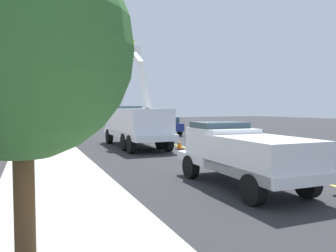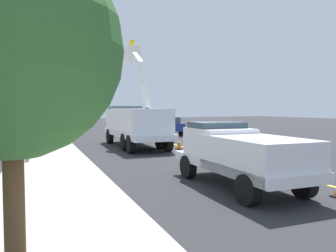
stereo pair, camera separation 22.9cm
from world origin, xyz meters
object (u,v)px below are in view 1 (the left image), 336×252
object	(u,v)px
service_pickup_truck	(243,153)
traffic_cone_trailing	(141,136)
passing_minivan	(164,124)
traffic_cone_mid_front	(222,157)
traffic_signal_mast	(58,68)
traffic_cone_mid_rear	(179,144)
utility_bucket_truck	(135,122)

from	to	relation	value
service_pickup_truck	traffic_cone_trailing	size ratio (longest dim) A/B	7.18
service_pickup_truck	passing_minivan	distance (m)	21.25
traffic_cone_mid_front	traffic_signal_mast	bearing A→B (deg)	22.91
traffic_cone_trailing	traffic_signal_mast	size ratio (longest dim) A/B	0.10
traffic_cone_mid_rear	traffic_cone_trailing	size ratio (longest dim) A/B	0.88
passing_minivan	traffic_cone_mid_rear	distance (m)	11.24
traffic_cone_trailing	traffic_cone_mid_front	bearing A→B (deg)	174.67
passing_minivan	traffic_cone_mid_rear	world-z (taller)	passing_minivan
passing_minivan	traffic_cone_mid_front	xyz separation A→B (m)	(-16.22, 5.33, -0.60)
traffic_cone_mid_front	passing_minivan	bearing A→B (deg)	-18.20
passing_minivan	traffic_cone_mid_front	size ratio (longest dim) A/B	6.55
traffic_signal_mast	traffic_cone_mid_front	bearing A→B (deg)	-157.09
service_pickup_truck	traffic_cone_mid_rear	bearing A→B (deg)	-17.75
service_pickup_truck	traffic_cone_mid_front	distance (m)	4.29
passing_minivan	traffic_cone_mid_front	bearing A→B (deg)	161.80
traffic_cone_mid_front	utility_bucket_truck	bearing A→B (deg)	6.00
traffic_cone_trailing	passing_minivan	bearing A→B (deg)	-44.47
passing_minivan	traffic_cone_mid_front	distance (m)	17.08
service_pickup_truck	traffic_cone_mid_front	world-z (taller)	service_pickup_truck
passing_minivan	traffic_cone_trailing	bearing A→B (deg)	135.53
utility_bucket_truck	passing_minivan	distance (m)	10.10
utility_bucket_truck	traffic_signal_mast	distance (m)	6.73
utility_bucket_truck	traffic_cone_trailing	bearing A→B (deg)	-28.59
passing_minivan	traffic_cone_trailing	distance (m)	6.05
traffic_cone_mid_front	traffic_cone_trailing	size ratio (longest dim) A/B	0.94
service_pickup_truck	passing_minivan	world-z (taller)	service_pickup_truck
service_pickup_truck	traffic_cone_trailing	distance (m)	15.97
traffic_cone_trailing	traffic_signal_mast	bearing A→B (deg)	88.98
passing_minivan	utility_bucket_truck	bearing A→B (deg)	141.99
traffic_signal_mast	utility_bucket_truck	bearing A→B (deg)	-131.65
traffic_signal_mast	traffic_cone_mid_rear	bearing A→B (deg)	-135.11
passing_minivan	traffic_cone_trailing	world-z (taller)	passing_minivan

